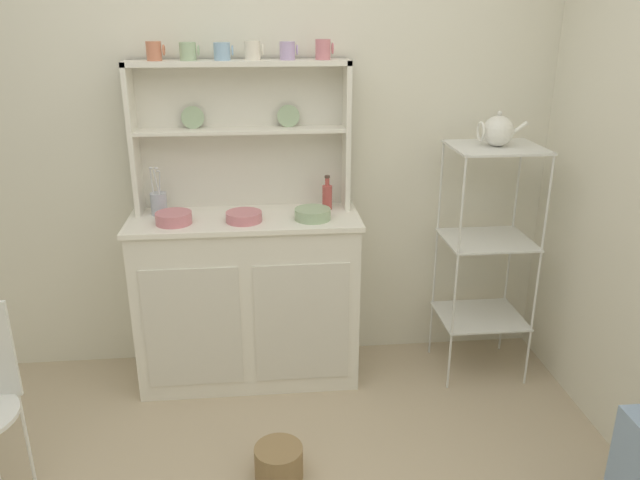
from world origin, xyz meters
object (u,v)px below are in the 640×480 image
(hutch_cabinet, at_px, (248,297))
(floor_basket, at_px, (279,462))
(porcelain_teapot, at_px, (498,131))
(bakers_rack, at_px, (488,236))
(jam_bottle, at_px, (327,196))
(utensil_jar, at_px, (159,203))
(cup_terracotta_0, at_px, (154,51))
(bowl_mixing_large, at_px, (174,218))
(hutch_shelf_unit, at_px, (241,124))

(hutch_cabinet, xyz_separation_m, floor_basket, (0.12, -0.81, -0.39))
(porcelain_teapot, bearing_deg, bakers_rack, 0.00)
(jam_bottle, relative_size, utensil_jar, 0.71)
(cup_terracotta_0, distance_m, jam_bottle, 1.07)
(bowl_mixing_large, bearing_deg, bakers_rack, 0.66)
(porcelain_teapot, bearing_deg, cup_terracotta_0, 173.70)
(hutch_shelf_unit, height_order, bakers_rack, hutch_shelf_unit)
(cup_terracotta_0, bearing_deg, hutch_cabinet, -17.72)
(hutch_shelf_unit, distance_m, jam_bottle, 0.56)
(cup_terracotta_0, height_order, porcelain_teapot, cup_terracotta_0)
(bakers_rack, height_order, utensil_jar, bakers_rack)
(hutch_cabinet, height_order, bowl_mixing_large, bowl_mixing_large)
(bakers_rack, height_order, jam_bottle, bakers_rack)
(jam_bottle, bearing_deg, hutch_shelf_unit, 169.37)
(hutch_shelf_unit, relative_size, porcelain_teapot, 4.46)
(hutch_cabinet, relative_size, bowl_mixing_large, 6.62)
(hutch_cabinet, height_order, bakers_rack, bakers_rack)
(utensil_jar, bearing_deg, hutch_cabinet, -10.48)
(utensil_jar, bearing_deg, bakers_rack, -4.62)
(bakers_rack, height_order, cup_terracotta_0, cup_terracotta_0)
(hutch_shelf_unit, xyz_separation_m, bowl_mixing_large, (-0.33, -0.24, -0.40))
(bakers_rack, xyz_separation_m, jam_bottle, (-0.81, 0.14, 0.19))
(jam_bottle, height_order, utensil_jar, utensil_jar)
(bakers_rack, xyz_separation_m, floor_basket, (-1.11, -0.75, -0.70))
(hutch_shelf_unit, distance_m, porcelain_teapot, 1.25)
(bowl_mixing_large, height_order, porcelain_teapot, porcelain_teapot)
(bowl_mixing_large, height_order, jam_bottle, jam_bottle)
(cup_terracotta_0, bearing_deg, jam_bottle, -2.57)
(floor_basket, distance_m, utensil_jar, 1.36)
(bowl_mixing_large, xyz_separation_m, utensil_jar, (-0.09, 0.15, 0.03))
(hutch_cabinet, bearing_deg, porcelain_teapot, -2.59)
(hutch_cabinet, distance_m, bakers_rack, 1.27)
(porcelain_teapot, bearing_deg, hutch_shelf_unit, 169.81)
(hutch_cabinet, relative_size, cup_terracotta_0, 13.16)
(porcelain_teapot, bearing_deg, floor_basket, -145.80)
(bowl_mixing_large, relative_size, utensil_jar, 0.70)
(bakers_rack, xyz_separation_m, porcelain_teapot, (-0.00, 0.00, 0.53))
(cup_terracotta_0, xyz_separation_m, porcelain_teapot, (1.61, -0.18, -0.37))
(jam_bottle, bearing_deg, bakers_rack, -9.95)
(cup_terracotta_0, distance_m, utensil_jar, 0.72)
(bowl_mixing_large, distance_m, jam_bottle, 0.77)
(bakers_rack, height_order, porcelain_teapot, porcelain_teapot)
(cup_terracotta_0, height_order, utensil_jar, cup_terracotta_0)
(jam_bottle, bearing_deg, porcelain_teapot, -9.97)
(floor_basket, xyz_separation_m, utensil_jar, (-0.54, 0.88, 0.88))
(jam_bottle, height_order, porcelain_teapot, porcelain_teapot)
(floor_basket, distance_m, cup_terracotta_0, 1.92)
(hutch_cabinet, relative_size, utensil_jar, 4.61)
(floor_basket, relative_size, jam_bottle, 1.16)
(hutch_cabinet, relative_size, bakers_rack, 0.92)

